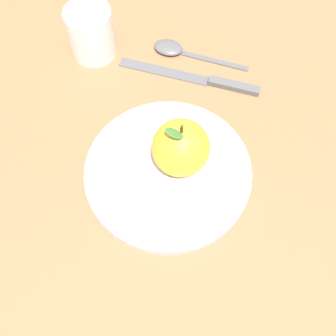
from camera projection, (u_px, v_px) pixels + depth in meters
The scene contains 6 objects.
ground_plane at pixel (166, 153), 0.60m from camera, with size 2.40×2.40×0.00m, color olive.
dinner_plate at pixel (168, 172), 0.57m from camera, with size 0.23×0.23×0.01m.
apple at pixel (179, 149), 0.54m from camera, with size 0.08×0.08×0.09m.
cup at pixel (91, 31), 0.65m from camera, with size 0.07×0.07×0.08m.
knife at pixel (201, 79), 0.66m from camera, with size 0.14×0.20×0.01m.
spoon at pixel (178, 50), 0.68m from camera, with size 0.10×0.15×0.01m.
Camera 1 is at (0.19, 0.23, 0.52)m, focal length 44.31 mm.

